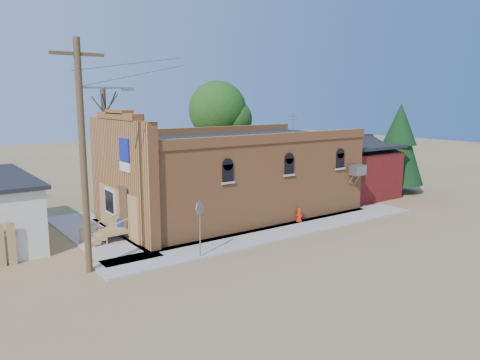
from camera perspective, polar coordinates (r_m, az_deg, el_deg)
ground at (r=22.59m, az=3.49°, el=-7.60°), size 120.00×120.00×0.00m
sidewalk_south at (r=24.17m, az=4.90°, el=-6.35°), size 19.00×2.20×0.08m
sidewalk_west at (r=24.74m, az=-17.17°, el=-6.38°), size 2.60×10.00×0.08m
brick_bar at (r=27.29m, az=-1.12°, el=0.51°), size 16.40×7.97×6.30m
red_shed at (r=33.85m, az=12.71°, el=1.97°), size 5.40×6.40×4.30m
utility_pole at (r=18.78m, az=-18.45°, el=3.24°), size 3.12×0.26×9.00m
tree_bare_near at (r=31.51m, az=-16.18°, el=8.00°), size 2.80×2.80×7.65m
tree_leafy at (r=36.01m, az=-2.74°, el=8.51°), size 4.40×4.40×8.15m
evergreen_tree at (r=35.90m, az=18.85°, el=4.44°), size 3.60×3.60×6.50m
fire_hydrant at (r=26.11m, az=7.24°, el=-4.22°), size 0.43×0.41×0.76m
stop_sign at (r=19.94m, az=-4.94°, el=-4.07°), size 0.60×0.41×2.48m
trash_barrel at (r=23.95m, az=-14.10°, el=-5.62°), size 0.68×0.68×0.85m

